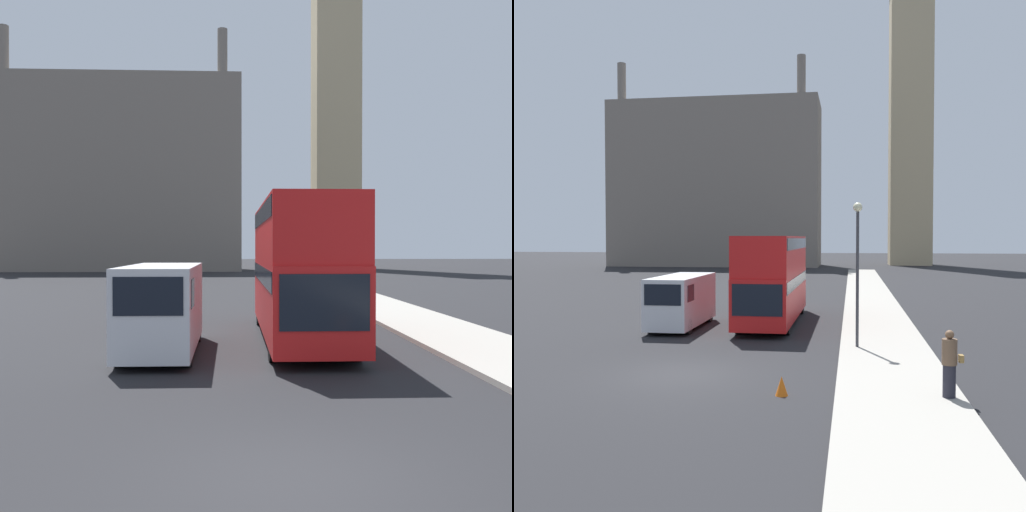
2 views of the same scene
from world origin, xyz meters
TOP-DOWN VIEW (x-y plane):
  - ground_plane at (0.00, 0.00)m, footprint 300.00×300.00m
  - sidewalk_strip at (6.75, 0.00)m, footprint 3.49×120.00m
  - clock_tower at (14.79, 77.95)m, footprint 7.11×7.28m
  - building_block_distant at (-15.88, 70.94)m, footprint 32.62×10.67m
  - red_double_decker_bus at (1.41, 11.53)m, footprint 2.56×10.51m
  - white_van at (-2.86, 9.19)m, footprint 2.02×5.85m
  - pedestrian at (8.06, -2.15)m, footprint 0.56×0.40m
  - street_lamp at (5.67, 4.71)m, footprint 0.36×0.36m
  - traffic_cone at (3.51, -2.11)m, footprint 0.36×0.36m

SIDE VIEW (x-z plane):
  - ground_plane at x=0.00m, z-range 0.00..0.00m
  - sidewalk_strip at x=6.75m, z-range 0.00..0.15m
  - traffic_cone at x=3.51m, z-range 0.00..0.55m
  - pedestrian at x=8.06m, z-range 0.15..1.96m
  - white_van at x=-2.86m, z-range 0.09..2.66m
  - red_double_decker_bus at x=1.41m, z-range 0.25..4.76m
  - street_lamp at x=5.67m, z-range 1.04..6.71m
  - building_block_distant at x=-15.88m, z-range -2.79..28.49m
  - clock_tower at x=14.79m, z-range 0.81..65.50m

